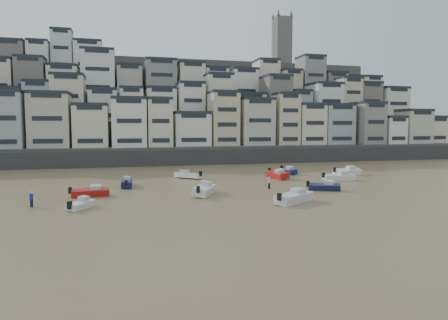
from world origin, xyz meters
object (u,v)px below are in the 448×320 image
object	(u,v)px
boat_k	(90,191)
person_blue	(31,199)
boat_f	(127,182)
boat_h	(188,174)
boat_a	(294,195)
person_pink	(269,183)
boat_i	(288,170)
boat_c	(204,188)
boat_d	(339,176)
boat_b	(324,186)
boat_j	(81,203)
boat_e	(277,174)
boat_g	(347,171)

from	to	relation	value
boat_k	person_blue	bearing A→B (deg)	-143.75
boat_f	boat_h	size ratio (longest dim) A/B	0.97
boat_a	boat_h	world-z (taller)	boat_a
boat_h	person_pink	size ratio (longest dim) A/B	3.01
boat_f	boat_i	distance (m)	30.51
person_blue	boat_f	bearing A→B (deg)	50.57
boat_f	boat_k	bearing A→B (deg)	150.41
boat_c	boat_d	bearing A→B (deg)	-45.59
boat_b	person_blue	bearing A→B (deg)	-150.48
boat_b	person_blue	size ratio (longest dim) A/B	2.68
boat_d	boat_j	bearing A→B (deg)	-157.29
boat_f	person_blue	world-z (taller)	person_blue
boat_e	person_pink	distance (m)	11.46
boat_g	person_blue	size ratio (longest dim) A/B	3.32
boat_c	boat_e	xyz separation A→B (m)	(15.27, 12.77, -0.02)
boat_b	boat_f	world-z (taller)	boat_f
boat_b	boat_k	bearing A→B (deg)	-159.66
boat_b	boat_j	bearing A→B (deg)	-146.10
boat_c	boat_j	world-z (taller)	boat_c
boat_d	boat_g	world-z (taller)	boat_g
boat_i	boat_g	bearing A→B (deg)	60.51
boat_i	boat_f	bearing A→B (deg)	-77.90
boat_a	boat_f	size ratio (longest dim) A/B	1.22
boat_h	boat_j	bearing A→B (deg)	98.00
boat_c	boat_i	world-z (taller)	boat_c
person_blue	boat_g	bearing A→B (deg)	18.86
boat_f	person_blue	distance (m)	16.29
boat_b	boat_c	world-z (taller)	boat_c
boat_f	boat_j	size ratio (longest dim) A/B	1.24
boat_f	boat_b	bearing A→B (deg)	-108.79
person_blue	boat_h	bearing A→B (deg)	43.64
boat_c	boat_d	world-z (taller)	boat_c
boat_f	person_blue	xyz separation A→B (m)	(-10.35, -12.58, 0.18)
boat_b	boat_h	world-z (taller)	boat_h
boat_i	boat_j	distance (m)	41.54
boat_a	boat_g	distance (m)	29.79
boat_a	boat_e	distance (m)	21.58
person_pink	boat_f	bearing A→B (deg)	160.28
boat_g	boat_j	bearing A→B (deg)	-161.21
boat_e	boat_i	world-z (taller)	boat_e
boat_f	boat_h	xyz separation A→B (m)	(10.21, 7.02, 0.02)
boat_c	boat_f	size ratio (longest dim) A/B	1.19
boat_b	boat_d	size ratio (longest dim) A/B	0.83
boat_a	boat_j	distance (m)	23.75
boat_j	person_pink	xyz separation A→B (m)	(24.57, 7.70, 0.31)
boat_a	boat_d	xyz separation A→B (m)	(15.08, 15.67, -0.07)
boat_f	person_pink	world-z (taller)	person_pink
boat_g	boat_i	distance (m)	10.67
boat_b	boat_d	world-z (taller)	boat_d
boat_e	boat_c	bearing A→B (deg)	-56.80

